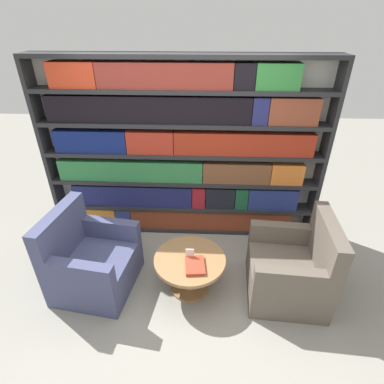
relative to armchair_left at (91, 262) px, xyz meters
The scene contains 7 objects.
ground_plane 1.02m from the armchair_left, ahead, with size 14.00×14.00×0.00m, color gray.
bookshelf 1.70m from the armchair_left, 50.55° to the left, with size 3.60×0.30×2.37m.
armchair_left is the anchor object (origin of this frame).
armchair_right 2.22m from the armchair_left, ahead, with size 0.86×0.90×0.97m.
coffee_table 1.11m from the armchair_left, ahead, with size 0.78×0.78×0.45m.
table_sign 1.12m from the armchair_left, ahead, with size 0.09×0.06×0.13m.
stray_book 1.19m from the armchair_left, ahead, with size 0.22×0.29×0.03m.
Camera 1 is at (0.29, -2.29, 2.71)m, focal length 28.00 mm.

